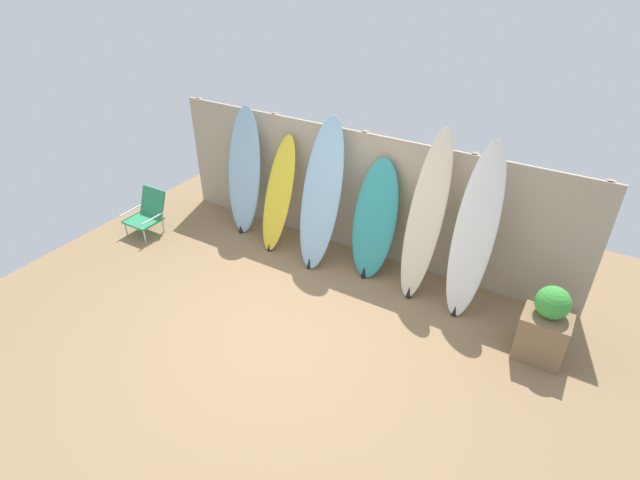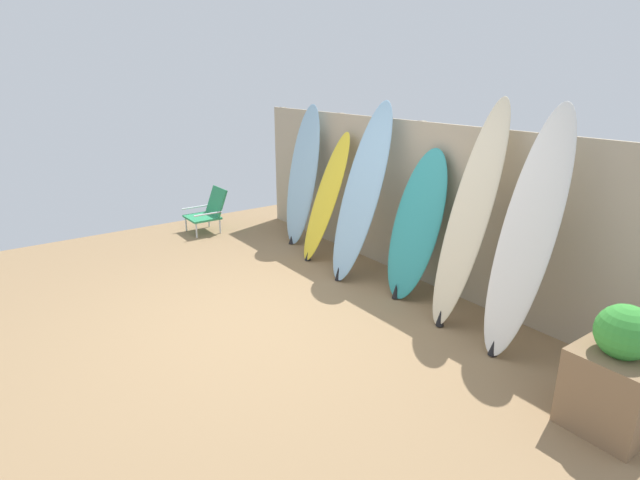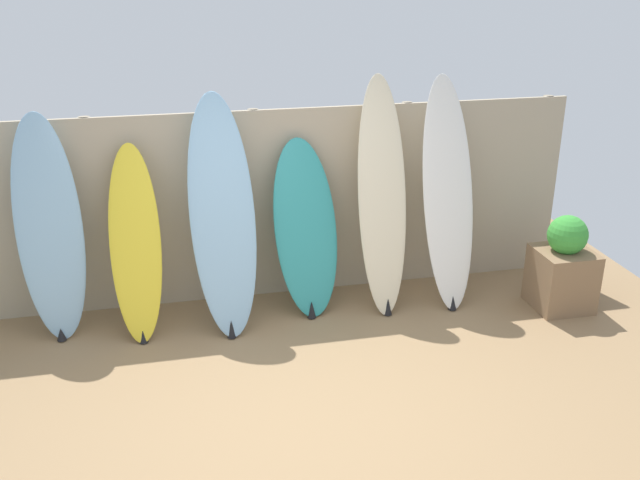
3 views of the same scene
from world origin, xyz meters
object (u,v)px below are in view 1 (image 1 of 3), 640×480
at_px(surfboard_white_5, 475,233).
at_px(surfboard_yellow_1, 278,195).
at_px(beach_chair, 148,212).
at_px(planter_box, 545,326).
at_px(surfboard_skyblue_0, 244,172).
at_px(surfboard_teal_3, 375,220).
at_px(surfboard_skyblue_2, 321,196).
at_px(surfboard_cream_4, 425,218).

bearing_deg(surfboard_white_5, surfboard_yellow_1, 179.79).
relative_size(surfboard_white_5, beach_chair, 3.22).
xyz_separation_m(beach_chair, planter_box, (5.75, 0.34, 0.07)).
xyz_separation_m(surfboard_yellow_1, surfboard_white_5, (2.80, -0.01, 0.24)).
distance_m(surfboard_skyblue_0, planter_box, 4.56).
bearing_deg(surfboard_teal_3, surfboard_white_5, -3.80).
distance_m(beach_chair, planter_box, 5.76).
relative_size(surfboard_skyblue_2, surfboard_white_5, 0.97).
distance_m(surfboard_cream_4, beach_chair, 4.27).
relative_size(surfboard_yellow_1, surfboard_white_5, 0.77).
bearing_deg(surfboard_cream_4, surfboard_yellow_1, -179.33).
relative_size(surfboard_cream_4, beach_chair, 3.25).
height_order(surfboard_yellow_1, surfboard_teal_3, surfboard_yellow_1).
relative_size(surfboard_skyblue_0, surfboard_teal_3, 1.22).
bearing_deg(surfboard_skyblue_0, surfboard_skyblue_2, -6.03).
bearing_deg(surfboard_teal_3, planter_box, -12.46).
xyz_separation_m(surfboard_yellow_1, surfboard_skyblue_2, (0.74, -0.05, 0.21)).
xyz_separation_m(surfboard_cream_4, beach_chair, (-4.13, -0.80, -0.71)).
distance_m(surfboard_skyblue_0, beach_chair, 1.66).
bearing_deg(surfboard_teal_3, surfboard_skyblue_2, -170.45).
distance_m(surfboard_white_5, beach_chair, 4.86).
relative_size(surfboard_white_5, planter_box, 2.32).
xyz_separation_m(surfboard_teal_3, planter_box, (2.31, -0.51, -0.38)).
height_order(surfboard_white_5, planter_box, surfboard_white_5).
distance_m(surfboard_skyblue_2, surfboard_cream_4, 1.44).
xyz_separation_m(surfboard_skyblue_2, beach_chair, (-2.69, -0.73, -0.68)).
bearing_deg(beach_chair, surfboard_teal_3, 18.85).
height_order(surfboard_skyblue_2, surfboard_cream_4, surfboard_cream_4).
relative_size(surfboard_skyblue_0, planter_box, 2.12).
distance_m(surfboard_skyblue_0, surfboard_white_5, 3.49).
xyz_separation_m(surfboard_teal_3, surfboard_cream_4, (0.69, -0.05, 0.26)).
bearing_deg(surfboard_cream_4, surfboard_skyblue_2, -177.04).
distance_m(surfboard_yellow_1, beach_chair, 2.15).
bearing_deg(planter_box, surfboard_yellow_1, 173.49).
bearing_deg(planter_box, surfboard_skyblue_2, 172.82).
bearing_deg(surfboard_skyblue_0, surfboard_white_5, -1.84).
height_order(surfboard_skyblue_0, surfboard_white_5, surfboard_white_5).
xyz_separation_m(surfboard_skyblue_2, surfboard_cream_4, (1.44, 0.07, 0.04)).
bearing_deg(surfboard_white_5, surfboard_teal_3, 176.20).
height_order(surfboard_skyblue_0, planter_box, surfboard_skyblue_0).
xyz_separation_m(surfboard_white_5, planter_box, (1.00, -0.42, -0.64)).
height_order(surfboard_teal_3, surfboard_cream_4, surfboard_cream_4).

